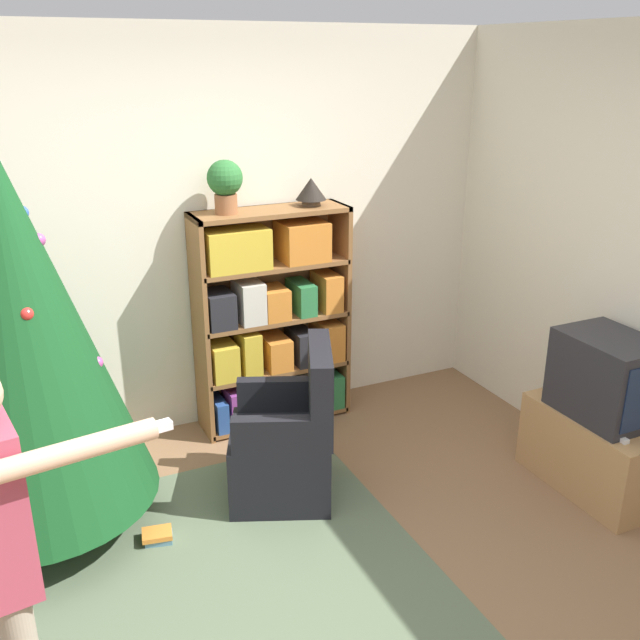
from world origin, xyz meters
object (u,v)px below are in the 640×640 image
television (608,377)px  armchair (287,444)px  christmas_tree (15,328)px  bookshelf (272,323)px  potted_plant (225,183)px  standing_person (3,548)px  table_lamp (311,190)px

television → armchair: bearing=157.1°
christmas_tree → armchair: (1.32, -0.24, -0.84)m
bookshelf → armchair: (-0.26, -0.87, -0.40)m
armchair → potted_plant: 1.62m
bookshelf → standing_person: 2.67m
potted_plant → table_lamp: (0.57, 0.00, -0.09)m
table_lamp → potted_plant: bearing=180.0°
christmas_tree → table_lamp: christmas_tree is taller
armchair → christmas_tree: bearing=-77.7°
standing_person → potted_plant: size_ratio=4.74×
christmas_tree → armchair: 1.58m
television → christmas_tree: size_ratio=0.26×
standing_person → table_lamp: table_lamp is taller
standing_person → potted_plant: bearing=136.4°
bookshelf → potted_plant: size_ratio=4.52×
bookshelf → television: bookshelf is taller
bookshelf → armchair: 0.99m
television → standing_person: 3.17m
bookshelf → christmas_tree: christmas_tree is taller
bookshelf → potted_plant: potted_plant is taller
bookshelf → table_lamp: table_lamp is taller
bookshelf → table_lamp: bearing=2.0°
bookshelf → standing_person: standing_person is taller
standing_person → potted_plant: 2.61m
armchair → standing_person: bearing=-29.0°
standing_person → christmas_tree: bearing=165.7°
television → armchair: (-1.66, 0.70, -0.39)m
table_lamp → television: bearing=-55.0°
christmas_tree → standing_person: size_ratio=1.40×
television → potted_plant: (-1.68, 1.59, 0.96)m
bookshelf → standing_person: bearing=-130.4°
television → potted_plant: size_ratio=1.70×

